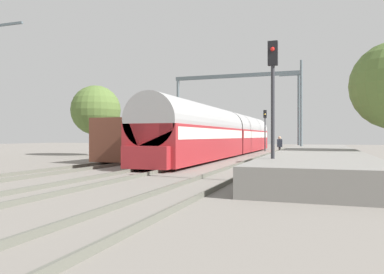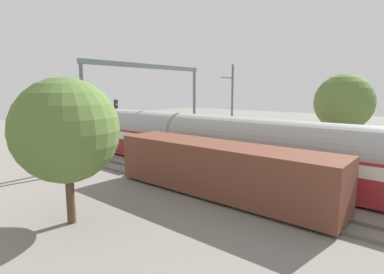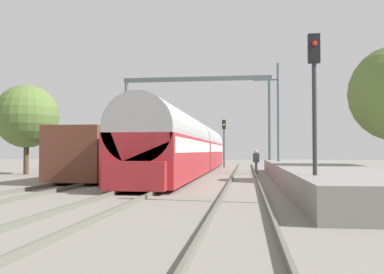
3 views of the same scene
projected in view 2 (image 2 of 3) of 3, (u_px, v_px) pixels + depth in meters
The scene contains 13 objects.
ground at pixel (317, 191), 17.52m from camera, with size 120.00×120.00×0.00m, color gray.
track_far_west at pixel (288, 211), 14.45m from camera, with size 1.52×60.00×0.16m.
track_west at pixel (317, 190), 17.51m from camera, with size 1.52×60.00×0.16m.
track_east at pixel (337, 175), 20.57m from camera, with size 1.52×60.00×0.16m.
platform at pixel (324, 156), 24.67m from camera, with size 4.40×28.00×0.90m.
passenger_train at pixel (180, 139), 23.91m from camera, with size 2.93×32.85×3.82m.
freight_car at pixel (219, 169), 16.76m from camera, with size 2.80×13.00×2.70m.
person_crossing at pixel (232, 145), 26.59m from camera, with size 0.44×0.31×1.73m.
railway_signal_far at pixel (116, 116), 32.01m from camera, with size 0.36×0.30×4.73m.
catenary_gantry at pixel (148, 91), 25.61m from camera, with size 12.48×0.28×7.86m.
catenary_pole_east_mid at pixel (232, 107), 28.04m from camera, with size 1.90×0.20×8.00m.
tree_west_background at pixel (66, 131), 12.80m from camera, with size 4.42×4.42×6.28m.
tree_east_background at pixel (344, 103), 27.06m from camera, with size 5.03×5.03×7.16m.
Camera 2 is at (-17.49, -5.36, 5.75)m, focal length 28.70 mm.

